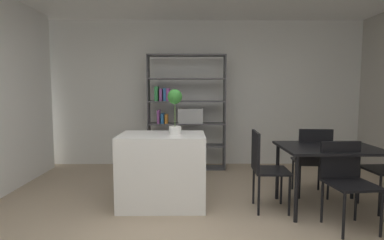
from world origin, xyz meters
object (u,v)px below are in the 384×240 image
at_px(kitchen_island, 162,170).
at_px(dining_table, 329,153).
at_px(potted_plant_on_island, 175,106).
at_px(dining_chair_island_side, 263,163).
at_px(dining_chair_far, 313,157).
at_px(dining_chair_near, 346,176).
at_px(open_bookshelf, 183,114).

distance_m(kitchen_island, dining_table, 1.99).
height_order(potted_plant_on_island, dining_chair_island_side, potted_plant_on_island).
height_order(dining_table, dining_chair_island_side, dining_chair_island_side).
height_order(kitchen_island, potted_plant_on_island, potted_plant_on_island).
relative_size(kitchen_island, dining_chair_far, 1.12).
xyz_separation_m(kitchen_island, dining_chair_near, (1.96, -0.62, 0.09)).
relative_size(dining_table, dining_chair_far, 1.20).
distance_m(kitchen_island, open_bookshelf, 1.90).
relative_size(kitchen_island, dining_chair_near, 1.18).
bearing_deg(potted_plant_on_island, dining_chair_near, -18.91).
height_order(kitchen_island, open_bookshelf, open_bookshelf).
bearing_deg(potted_plant_on_island, dining_table, -5.34).
height_order(dining_chair_island_side, dining_chair_near, dining_chair_island_side).
relative_size(kitchen_island, open_bookshelf, 0.51).
relative_size(dining_chair_island_side, dining_chair_far, 1.02).
bearing_deg(dining_chair_far, open_bookshelf, -35.72).
relative_size(potted_plant_on_island, dining_chair_near, 0.62).
distance_m(kitchen_island, dining_chair_near, 2.06).
bearing_deg(kitchen_island, dining_chair_island_side, -7.93).
relative_size(open_bookshelf, dining_table, 1.84).
distance_m(open_bookshelf, dining_chair_near, 3.01).
relative_size(dining_chair_far, dining_chair_near, 1.05).
relative_size(kitchen_island, dining_table, 0.94).
bearing_deg(kitchen_island, open_bookshelf, 82.93).
bearing_deg(open_bookshelf, kitchen_island, -97.07).
xyz_separation_m(dining_chair_island_side, dining_chair_near, (0.76, -0.45, -0.03)).
xyz_separation_m(kitchen_island, dining_chair_far, (1.96, 0.27, 0.10)).
relative_size(potted_plant_on_island, dining_chair_island_side, 0.58).
distance_m(open_bookshelf, dining_table, 2.65).
bearing_deg(dining_chair_near, dining_table, 82.27).
distance_m(potted_plant_on_island, open_bookshelf, 1.82).
xyz_separation_m(potted_plant_on_island, open_bookshelf, (0.07, 1.80, -0.23)).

